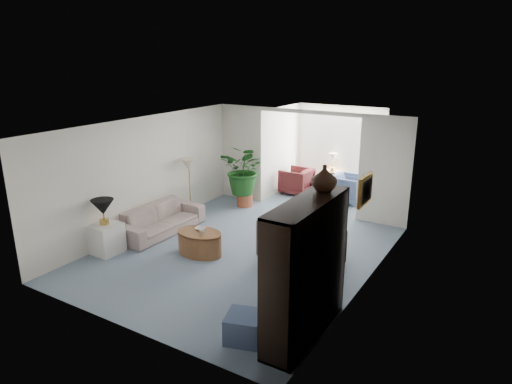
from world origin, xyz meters
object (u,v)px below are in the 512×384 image
Objects in this scene: coffee_bowl at (200,229)px; cabinet_urn at (324,178)px; plant_pot at (245,200)px; floor_lamp at (189,165)px; ottoman at (244,327)px; sunroom_chair_blue at (348,189)px; entertainment_cabinet at (306,270)px; sunroom_chair_maroon at (296,181)px; wingback_chair at (289,237)px; end_table at (106,238)px; sofa at (161,219)px; coffee_table at (200,243)px; sunroom_table at (332,181)px; side_table_dark at (329,245)px; table_lamp at (103,207)px; framed_picture at (366,190)px; coffee_cup at (202,233)px.

cabinet_urn reaches higher than coffee_bowl.
floor_lamp is at bearing -122.24° from plant_pot.
ottoman is 0.59× the size of sunroom_chair_blue.
entertainment_cabinet is 2.42× the size of sunroom_chair_blue.
wingback_chair is at bearing 25.98° from sunroom_chair_maroon.
entertainment_cabinet is 5.71m from plant_pot.
coffee_bowl is at bearing 33.14° from end_table.
wingback_chair is 2.53× the size of cabinet_urn.
coffee_table is (1.40, -0.44, -0.08)m from sofa.
sunroom_table is at bearing 110.45° from cabinet_urn.
ottoman is at bearing -121.52° from sofa.
cabinet_urn is at bearing -162.38° from sunroom_chair_blue.
side_table_dark reaches higher than end_table.
coffee_bowl is 3.08m from ottoman.
coffee_table is at bearing 29.69° from table_lamp.
floor_lamp reaches higher than table_lamp.
sunroom_table is at bearing 59.19° from floor_lamp.
wingback_chair is 1.14× the size of sunroom_chair_blue.
sunroom_table is (-2.54, 5.00, -1.41)m from framed_picture.
entertainment_cabinet is 5.36× the size of cabinet_urn.
sunroom_chair_maroon is (-0.31, 4.68, -0.14)m from coffee_cup.
cabinet_urn is at bearing -100.99° from framed_picture.
end_table is 2.76m from floor_lamp.
sunroom_table is (-2.31, 6.68, -0.69)m from entertainment_cabinet.
sofa reaches higher than end_table.
sunroom_table is at bearing 70.64° from end_table.
side_table_dark reaches higher than plant_pot.
sunroom_chair_maroon is at bearing 75.27° from end_table.
floor_lamp is at bearing 89.65° from table_lamp.
coffee_table is 2.97m from ottoman.
entertainment_cabinet is at bearing -26.29° from coffee_bowl.
end_table is at bearing -165.27° from framed_picture.
framed_picture reaches higher than coffee_table.
plant_pot is (-0.76, 2.81, -0.31)m from coffee_bowl.
end_table is at bearing -150.31° from coffee_table.
entertainment_cabinet reaches higher than sofa.
entertainment_cabinet is at bearing -75.50° from side_table_dark.
coffee_cup is 0.27× the size of plant_pot.
side_table_dark is 2.97m from ottoman.
end_table reaches higher than coffee_table.
coffee_table is at bearing 163.54° from cabinet_urn.
sunroom_chair_maroon is at bearing 117.25° from entertainment_cabinet.
table_lamp is 1.10× the size of plant_pot.
coffee_cup is at bearing -94.64° from sunroom_table.
framed_picture is at bearing 14.73° from table_lamp.
plant_pot is (-2.38, 2.17, -0.26)m from wingback_chair.
wingback_chair is at bearing 25.14° from coffee_table.
coffee_cup is 3.06m from entertainment_cabinet.
floor_lamp is at bearing 134.28° from coffee_bowl.
coffee_bowl is 2.93m from plant_pot.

